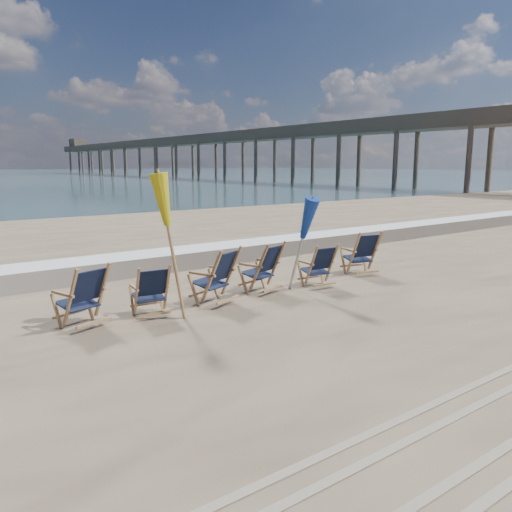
# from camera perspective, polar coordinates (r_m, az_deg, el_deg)

# --- Properties ---
(surf_foam) EXTENTS (200.00, 1.40, 0.01)m
(surf_foam) POSITION_cam_1_polar(r_m,az_deg,el_deg) (14.69, -14.17, 0.07)
(surf_foam) COLOR silver
(surf_foam) RESTS_ON ground
(wet_sand_strip) EXTENTS (200.00, 2.60, 0.00)m
(wet_sand_strip) POSITION_cam_1_polar(r_m,az_deg,el_deg) (13.33, -11.74, -0.88)
(wet_sand_strip) COLOR #42362A
(wet_sand_strip) RESTS_ON ground
(beach_chair_0) EXTENTS (0.86, 0.92, 1.04)m
(beach_chair_0) POSITION_cam_1_polar(r_m,az_deg,el_deg) (8.51, -17.13, -4.00)
(beach_chair_0) COLOR black
(beach_chair_0) RESTS_ON ground
(beach_chair_1) EXTENTS (0.68, 0.74, 0.93)m
(beach_chair_1) POSITION_cam_1_polar(r_m,az_deg,el_deg) (8.68, -10.12, -3.79)
(beach_chair_1) COLOR black
(beach_chair_1) RESTS_ON ground
(beach_chair_2) EXTENTS (0.93, 0.98, 1.08)m
(beach_chair_2) POSITION_cam_1_polar(r_m,az_deg,el_deg) (9.46, -2.83, -1.97)
(beach_chair_2) COLOR black
(beach_chair_2) RESTS_ON ground
(beach_chair_3) EXTENTS (0.86, 0.91, 1.05)m
(beach_chair_3) POSITION_cam_1_polar(r_m,az_deg,el_deg) (10.27, 2.35, -1.07)
(beach_chair_3) COLOR black
(beach_chair_3) RESTS_ON ground
(beach_chair_4) EXTENTS (0.68, 0.75, 0.95)m
(beach_chair_4) POSITION_cam_1_polar(r_m,az_deg,el_deg) (10.70, 8.66, -0.98)
(beach_chair_4) COLOR black
(beach_chair_4) RESTS_ON ground
(beach_chair_5) EXTENTS (0.83, 0.89, 1.06)m
(beach_chair_5) POSITION_cam_1_polar(r_m,az_deg,el_deg) (12.04, 13.44, 0.40)
(beach_chair_5) COLOR black
(beach_chair_5) RESTS_ON ground
(umbrella_yellow) EXTENTS (0.30, 0.30, 2.44)m
(umbrella_yellow) POSITION_cam_1_polar(r_m,az_deg,el_deg) (8.25, -9.67, 5.56)
(umbrella_yellow) COLOR #AE7E4E
(umbrella_yellow) RESTS_ON ground
(umbrella_blue) EXTENTS (0.30, 0.30, 2.05)m
(umbrella_blue) POSITION_cam_1_polar(r_m,az_deg,el_deg) (9.97, 5.06, 4.42)
(umbrella_blue) COLOR #A5A5AD
(umbrella_blue) RESTS_ON ground
(fishing_pier) EXTENTS (4.40, 140.00, 9.30)m
(fishing_pier) POSITION_cam_1_polar(r_m,az_deg,el_deg) (90.25, -7.57, 11.73)
(fishing_pier) COLOR brown
(fishing_pier) RESTS_ON ground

